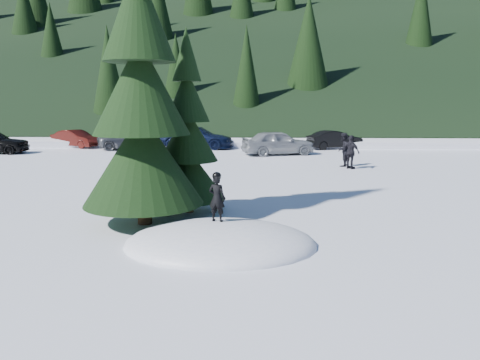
{
  "coord_description": "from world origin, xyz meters",
  "views": [
    {
      "loc": [
        0.87,
        -10.41,
        3.3
      ],
      "look_at": [
        0.35,
        2.52,
        1.1
      ],
      "focal_mm": 35.0,
      "sensor_mm": 36.0,
      "label": 1
    }
  ],
  "objects_px": {
    "spruce_short": "(188,142)",
    "adult_0": "(343,150)",
    "car_4": "(278,143)",
    "car_1": "(76,139)",
    "adult_1": "(351,152)",
    "car_5": "(335,140)",
    "spruce_tall": "(141,100)",
    "child_skier": "(217,198)",
    "car_2": "(130,140)",
    "car_3": "(196,137)"
  },
  "relations": [
    {
      "from": "car_4",
      "to": "adult_1",
      "type": "bearing_deg",
      "value": -167.78
    },
    {
      "from": "car_3",
      "to": "car_5",
      "type": "bearing_deg",
      "value": -77.37
    },
    {
      "from": "child_skier",
      "to": "car_4",
      "type": "relative_size",
      "value": 0.25
    },
    {
      "from": "spruce_short",
      "to": "car_3",
      "type": "relative_size",
      "value": 1.02
    },
    {
      "from": "car_2",
      "to": "car_4",
      "type": "distance_m",
      "value": 10.56
    },
    {
      "from": "car_1",
      "to": "spruce_short",
      "type": "bearing_deg",
      "value": -125.75
    },
    {
      "from": "spruce_tall",
      "to": "car_4",
      "type": "xyz_separation_m",
      "value": [
        4.26,
        16.6,
        -2.56
      ]
    },
    {
      "from": "adult_1",
      "to": "car_3",
      "type": "xyz_separation_m",
      "value": [
        -8.88,
        9.69,
        -0.06
      ]
    },
    {
      "from": "spruce_tall",
      "to": "car_2",
      "type": "height_order",
      "value": "spruce_tall"
    },
    {
      "from": "car_4",
      "to": "car_1",
      "type": "bearing_deg",
      "value": 56.93
    },
    {
      "from": "car_2",
      "to": "child_skier",
      "type": "bearing_deg",
      "value": 176.2
    },
    {
      "from": "adult_1",
      "to": "child_skier",
      "type": "bearing_deg",
      "value": 114.41
    },
    {
      "from": "spruce_tall",
      "to": "car_5",
      "type": "relative_size",
      "value": 2.24
    },
    {
      "from": "car_5",
      "to": "car_2",
      "type": "bearing_deg",
      "value": 73.26
    },
    {
      "from": "car_2",
      "to": "car_5",
      "type": "relative_size",
      "value": 1.14
    },
    {
      "from": "adult_1",
      "to": "car_5",
      "type": "xyz_separation_m",
      "value": [
        0.75,
        9.74,
        -0.19
      ]
    },
    {
      "from": "spruce_short",
      "to": "car_4",
      "type": "relative_size",
      "value": 1.21
    },
    {
      "from": "spruce_tall",
      "to": "car_2",
      "type": "distance_m",
      "value": 20.8
    },
    {
      "from": "car_2",
      "to": "car_3",
      "type": "distance_m",
      "value": 4.55
    },
    {
      "from": "spruce_short",
      "to": "car_2",
      "type": "xyz_separation_m",
      "value": [
        -6.81,
        18.39,
        -1.49
      ]
    },
    {
      "from": "spruce_tall",
      "to": "spruce_short",
      "type": "xyz_separation_m",
      "value": [
        1.0,
        1.4,
        -1.22
      ]
    },
    {
      "from": "spruce_tall",
      "to": "adult_1",
      "type": "distance_m",
      "value": 13.33
    },
    {
      "from": "spruce_short",
      "to": "adult_0",
      "type": "height_order",
      "value": "spruce_short"
    },
    {
      "from": "car_2",
      "to": "car_4",
      "type": "relative_size",
      "value": 0.99
    },
    {
      "from": "spruce_short",
      "to": "car_1",
      "type": "height_order",
      "value": "spruce_short"
    },
    {
      "from": "spruce_short",
      "to": "adult_1",
      "type": "xyz_separation_m",
      "value": [
        6.58,
        9.28,
        -1.28
      ]
    },
    {
      "from": "child_skier",
      "to": "car_3",
      "type": "height_order",
      "value": "child_skier"
    },
    {
      "from": "spruce_short",
      "to": "car_2",
      "type": "bearing_deg",
      "value": 110.31
    },
    {
      "from": "spruce_short",
      "to": "car_5",
      "type": "distance_m",
      "value": 20.43
    },
    {
      "from": "adult_0",
      "to": "car_5",
      "type": "bearing_deg",
      "value": -150.04
    },
    {
      "from": "adult_1",
      "to": "car_1",
      "type": "distance_m",
      "value": 20.2
    },
    {
      "from": "car_1",
      "to": "car_2",
      "type": "height_order",
      "value": "car_1"
    },
    {
      "from": "car_1",
      "to": "spruce_tall",
      "type": "bearing_deg",
      "value": -129.65
    },
    {
      "from": "child_skier",
      "to": "car_5",
      "type": "height_order",
      "value": "child_skier"
    },
    {
      "from": "child_skier",
      "to": "car_2",
      "type": "relative_size",
      "value": 0.25
    },
    {
      "from": "adult_1",
      "to": "car_1",
      "type": "xyz_separation_m",
      "value": [
        -17.55,
        10.0,
        -0.2
      ]
    },
    {
      "from": "adult_0",
      "to": "car_3",
      "type": "height_order",
      "value": "adult_0"
    },
    {
      "from": "spruce_tall",
      "to": "adult_1",
      "type": "relative_size",
      "value": 5.21
    },
    {
      "from": "spruce_short",
      "to": "car_4",
      "type": "distance_m",
      "value": 15.61
    },
    {
      "from": "adult_1",
      "to": "car_3",
      "type": "bearing_deg",
      "value": 1.19
    },
    {
      "from": "adult_0",
      "to": "car_4",
      "type": "distance_m",
      "value": 5.91
    },
    {
      "from": "child_skier",
      "to": "car_5",
      "type": "relative_size",
      "value": 0.29
    },
    {
      "from": "child_skier",
      "to": "car_2",
      "type": "distance_m",
      "value": 22.68
    },
    {
      "from": "child_skier",
      "to": "car_2",
      "type": "height_order",
      "value": "child_skier"
    },
    {
      "from": "car_5",
      "to": "spruce_tall",
      "type": "bearing_deg",
      "value": 138.53
    },
    {
      "from": "spruce_short",
      "to": "car_4",
      "type": "xyz_separation_m",
      "value": [
        3.26,
        15.2,
        -1.35
      ]
    },
    {
      "from": "car_2",
      "to": "car_1",
      "type": "bearing_deg",
      "value": 53.69
    },
    {
      "from": "car_4",
      "to": "car_5",
      "type": "xyz_separation_m",
      "value": [
        4.08,
        3.81,
        -0.12
      ]
    },
    {
      "from": "adult_1",
      "to": "car_1",
      "type": "bearing_deg",
      "value": 19.02
    },
    {
      "from": "adult_0",
      "to": "car_3",
      "type": "bearing_deg",
      "value": -99.21
    }
  ]
}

